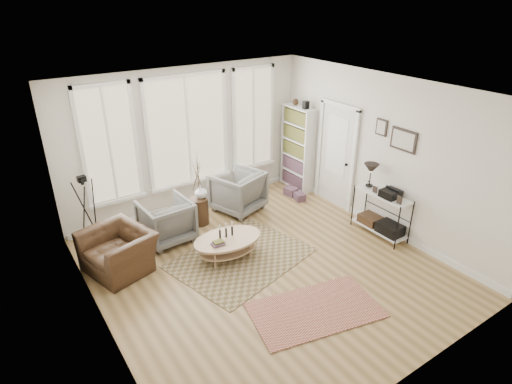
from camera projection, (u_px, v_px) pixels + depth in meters
room at (267, 189)px, 6.53m from camera, size 5.50×5.54×2.90m
bay_window at (188, 133)px, 8.46m from camera, size 4.14×0.12×2.24m
door at (336, 154)px, 8.79m from camera, size 0.09×1.06×2.22m
bookcase at (298, 148)px, 9.60m from camera, size 0.31×0.85×2.06m
low_shelf at (381, 210)px, 7.87m from camera, size 0.38×1.08×1.30m
wall_art at (398, 137)px, 7.41m from camera, size 0.04×0.88×0.44m
rug_main at (241, 258)px, 7.36m from camera, size 2.56×2.16×0.01m
rug_runner at (315, 310)px, 6.15m from camera, size 2.02×1.40×0.01m
coffee_table at (228, 243)px, 7.26m from camera, size 1.25×0.84×0.55m
armchair_left at (166, 221)px, 7.74m from camera, size 0.89×0.91×0.79m
armchair_right at (238, 191)px, 8.80m from camera, size 1.15×1.17×0.85m
side_table at (198, 190)px, 8.15m from camera, size 0.36×0.36×1.51m
vase at (201, 192)px, 8.22m from camera, size 0.31×0.31×0.25m
accent_chair at (118, 251)px, 6.94m from camera, size 1.28×1.18×0.69m
tripod_camera at (89, 216)px, 7.37m from camera, size 0.49×0.49×1.40m
book_stack_near at (291, 191)px, 9.57m from camera, size 0.26×0.31×0.18m
book_stack_far at (300, 197)px, 9.34m from camera, size 0.26×0.30×0.16m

